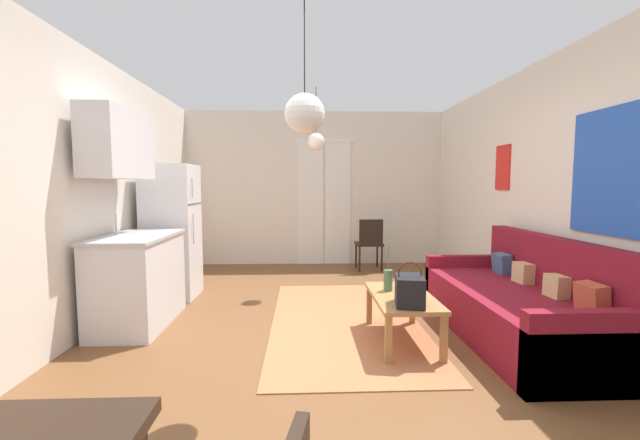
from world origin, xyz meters
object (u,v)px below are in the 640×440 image
object	(u,v)px
handbag	(410,290)
accent_chair	(370,241)
couch	(521,307)
pendant_lamp_near	(305,114)
refrigerator	(172,231)
coffee_table	(402,301)
pendant_lamp_far	(316,142)
bamboo_vase	(388,280)

from	to	relation	value
handbag	accent_chair	bearing A→B (deg)	86.12
couch	pendant_lamp_near	xyz separation A→B (m)	(-1.95, -0.74, 1.57)
refrigerator	coffee_table	bearing A→B (deg)	-32.08
coffee_table	refrigerator	distance (m)	2.97
handbag	pendant_lamp_near	size ratio (longest dim) A/B	0.38
accent_chair	pendant_lamp_near	distance (m)	4.07
refrigerator	pendant_lamp_near	xyz separation A→B (m)	(1.63, -2.26, 1.04)
accent_chair	pendant_lamp_far	world-z (taller)	pendant_lamp_far
couch	bamboo_vase	xyz separation A→B (m)	(-1.19, 0.12, 0.23)
refrigerator	pendant_lamp_far	world-z (taller)	pendant_lamp_far
coffee_table	handbag	size ratio (longest dim) A/B	2.76
coffee_table	pendant_lamp_near	distance (m)	1.86
pendant_lamp_far	pendant_lamp_near	bearing A→B (deg)	-93.55
handbag	coffee_table	bearing A→B (deg)	86.72
accent_chair	couch	bearing A→B (deg)	105.04
coffee_table	refrigerator	world-z (taller)	refrigerator
couch	handbag	distance (m)	1.19
coffee_table	pendant_lamp_far	bearing A→B (deg)	110.69
handbag	pendant_lamp_near	distance (m)	1.61
bamboo_vase	pendant_lamp_far	xyz separation A→B (m)	(-0.60, 1.69, 1.43)
couch	accent_chair	xyz separation A→B (m)	(-0.89, 2.94, 0.19)
pendant_lamp_near	pendant_lamp_far	bearing A→B (deg)	86.45
handbag	pendant_lamp_far	world-z (taller)	pendant_lamp_far
couch	pendant_lamp_near	size ratio (longest dim) A/B	2.30
pendant_lamp_far	bamboo_vase	bearing A→B (deg)	-70.40
bamboo_vase	pendant_lamp_near	bearing A→B (deg)	-131.53
couch	handbag	world-z (taller)	couch
bamboo_vase	accent_chair	xyz separation A→B (m)	(0.30, 2.82, -0.04)
handbag	refrigerator	world-z (taller)	refrigerator
couch	coffee_table	distance (m)	1.10
coffee_table	pendant_lamp_near	world-z (taller)	pendant_lamp_near
refrigerator	accent_chair	size ratio (longest dim) A/B	1.94
bamboo_vase	handbag	distance (m)	0.46
accent_chair	refrigerator	bearing A→B (deg)	25.92
handbag	accent_chair	size ratio (longest dim) A/B	0.42
refrigerator	accent_chair	xyz separation A→B (m)	(2.69, 1.41, -0.34)
handbag	pendant_lamp_far	xyz separation A→B (m)	(-0.68, 2.14, 1.40)
bamboo_vase	refrigerator	xyz separation A→B (m)	(-2.39, 1.40, 0.30)
couch	pendant_lamp_near	distance (m)	2.61
refrigerator	accent_chair	distance (m)	3.06
pendant_lamp_near	handbag	bearing A→B (deg)	25.98
couch	pendant_lamp_far	size ratio (longest dim) A/B	2.62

